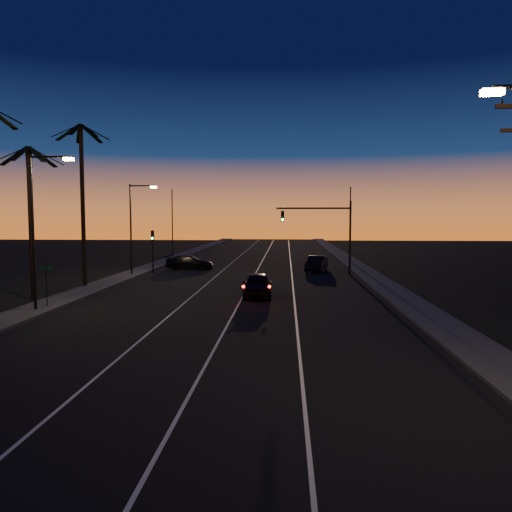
# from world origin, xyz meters

# --- Properties ---
(road) EXTENTS (20.00, 170.00, 0.01)m
(road) POSITION_xyz_m (0.00, 30.00, 0.01)
(road) COLOR black
(road) RESTS_ON ground
(sidewalk_left) EXTENTS (2.40, 170.00, 0.16)m
(sidewalk_left) POSITION_xyz_m (-11.20, 30.00, 0.08)
(sidewalk_left) COLOR #383835
(sidewalk_left) RESTS_ON ground
(sidewalk_right) EXTENTS (2.40, 170.00, 0.16)m
(sidewalk_right) POSITION_xyz_m (11.20, 30.00, 0.08)
(sidewalk_right) COLOR #383835
(sidewalk_right) RESTS_ON ground
(lane_stripe_left) EXTENTS (0.12, 160.00, 0.01)m
(lane_stripe_left) POSITION_xyz_m (-3.00, 30.00, 0.02)
(lane_stripe_left) COLOR silver
(lane_stripe_left) RESTS_ON road
(lane_stripe_mid) EXTENTS (0.12, 160.00, 0.01)m
(lane_stripe_mid) POSITION_xyz_m (0.50, 30.00, 0.02)
(lane_stripe_mid) COLOR silver
(lane_stripe_mid) RESTS_ON road
(lane_stripe_right) EXTENTS (0.12, 160.00, 0.01)m
(lane_stripe_right) POSITION_xyz_m (4.00, 30.00, 0.02)
(lane_stripe_right) COLOR silver
(lane_stripe_right) RESTS_ON road
(palm_mid) EXTENTS (4.25, 4.16, 10.03)m
(palm_mid) POSITION_xyz_m (-13.20, 24.00, 6.25)
(palm_mid) COLOR black
(palm_mid) RESTS_ON ground
(palm_far) EXTENTS (4.25, 4.16, 12.53)m
(palm_far) POSITION_xyz_m (-12.20, 30.00, 7.61)
(palm_far) COLOR black
(palm_far) RESTS_ON ground
(streetlight_left_near) EXTENTS (2.55, 0.26, 9.00)m
(streetlight_left_near) POSITION_xyz_m (-10.70, 20.00, 5.32)
(streetlight_left_near) COLOR black
(streetlight_left_near) RESTS_ON ground
(streetlight_left_far) EXTENTS (2.55, 0.26, 8.50)m
(streetlight_left_far) POSITION_xyz_m (-10.69, 38.00, 5.06)
(streetlight_left_far) COLOR black
(streetlight_left_far) RESTS_ON ground
(street_sign) EXTENTS (0.70, 0.06, 2.60)m
(street_sign) POSITION_xyz_m (-10.80, 21.00, 1.66)
(street_sign) COLOR black
(street_sign) RESTS_ON ground
(signal_mast) EXTENTS (7.10, 0.41, 7.00)m
(signal_mast) POSITION_xyz_m (7.14, 39.99, 4.78)
(signal_mast) COLOR black
(signal_mast) RESTS_ON ground
(signal_post) EXTENTS (0.28, 0.37, 4.20)m
(signal_post) POSITION_xyz_m (-9.50, 39.98, 2.89)
(signal_post) COLOR black
(signal_post) RESTS_ON ground
(far_pole_left) EXTENTS (0.14, 0.14, 9.00)m
(far_pole_left) POSITION_xyz_m (-11.00, 55.00, 4.50)
(far_pole_left) COLOR black
(far_pole_left) RESTS_ON ground
(far_pole_right) EXTENTS (0.14, 0.14, 9.00)m
(far_pole_right) POSITION_xyz_m (11.00, 52.00, 4.50)
(far_pole_right) COLOR black
(far_pole_right) RESTS_ON ground
(lead_car) EXTENTS (2.12, 5.42, 1.64)m
(lead_car) POSITION_xyz_m (1.47, 26.33, 0.83)
(lead_car) COLOR black
(lead_car) RESTS_ON road
(right_car) EXTENTS (2.66, 4.95, 1.55)m
(right_car) POSITION_xyz_m (6.52, 42.45, 0.79)
(right_car) COLOR black
(right_car) RESTS_ON road
(cross_car) EXTENTS (5.10, 2.33, 1.45)m
(cross_car) POSITION_xyz_m (-6.69, 43.94, 0.74)
(cross_car) COLOR black
(cross_car) RESTS_ON road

